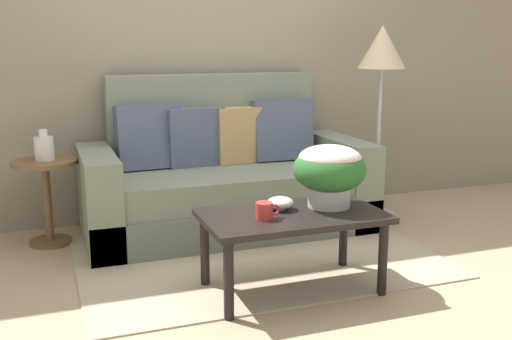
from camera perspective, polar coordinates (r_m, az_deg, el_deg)
The scene contains 11 objects.
ground_plane at distance 3.76m, azimuth 0.62°, elevation -8.92°, with size 14.00×14.00×0.00m, color tan.
wall_back at distance 4.72m, azimuth -4.94°, elevation 13.33°, with size 6.40×0.12×2.90m, color gray.
area_rug at distance 3.88m, azimuth -0.12°, elevation -8.15°, with size 2.22×1.61×0.01m, color tan.
couch at distance 4.37m, azimuth -3.03°, elevation -1.07°, with size 2.03×0.93×1.12m.
coffee_table at distance 3.26m, azimuth 3.53°, elevation -5.14°, with size 0.99×0.56×0.44m.
side_table at distance 4.24m, azimuth -19.43°, elevation -1.49°, with size 0.43×0.43×0.58m.
floor_lamp at distance 4.66m, azimuth 11.95°, elevation 10.30°, with size 0.36×0.36×1.48m.
potted_plant at distance 3.34m, azimuth 7.07°, elevation 0.08°, with size 0.41×0.41×0.35m.
coffee_mug at distance 3.12m, azimuth 0.85°, elevation -3.91°, with size 0.13×0.09×0.09m.
snack_bowl at distance 3.29m, azimuth 2.36°, elevation -3.16°, with size 0.15×0.15×0.07m.
table_vase at distance 4.20m, azimuth -19.63°, elevation 2.03°, with size 0.13×0.13×0.21m.
Camera 1 is at (-1.24, -3.28, 1.35)m, focal length 41.77 mm.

